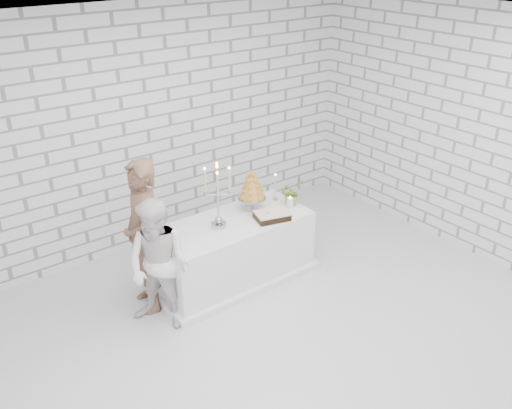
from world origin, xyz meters
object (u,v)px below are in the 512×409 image
object	(u,v)px
bride	(159,266)
croquembouche	(252,190)
cake_table	(233,250)
groom	(144,237)
candelabra	(218,197)

from	to	relation	value
bride	croquembouche	world-z (taller)	bride
cake_table	bride	distance (m)	1.13
bride	croquembouche	bearing A→B (deg)	72.70
cake_table	croquembouche	size ratio (longest dim) A/B	3.56
bride	croquembouche	xyz separation A→B (m)	(1.41, 0.35, 0.30)
groom	candelabra	distance (m)	0.89
croquembouche	bride	bearing A→B (deg)	-166.11
cake_table	candelabra	xyz separation A→B (m)	(-0.18, -0.01, 0.74)
groom	bride	distance (m)	0.41
groom	bride	xyz separation A→B (m)	(-0.04, -0.38, -0.14)
cake_table	candelabra	world-z (taller)	candelabra
candelabra	croquembouche	distance (m)	0.56
croquembouche	groom	bearing A→B (deg)	178.78
bride	cake_table	bearing A→B (deg)	71.83
bride	candelabra	size ratio (longest dim) A/B	1.93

